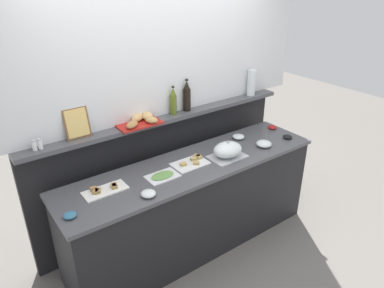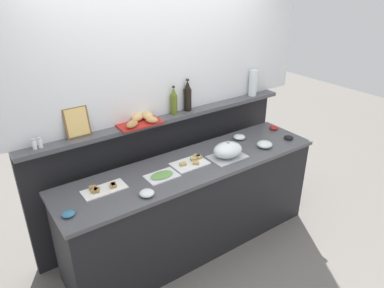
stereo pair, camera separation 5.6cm
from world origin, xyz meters
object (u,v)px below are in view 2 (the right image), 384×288
object	(u,v)px
condiment_bowl_red	(227,144)
olive_oil_bottle	(174,102)
sandwich_platter_rear	(104,189)
framed_picture	(77,122)
wine_bottle_dark	(188,96)
cold_cuts_platter	(162,176)
sandwich_platter_front	(191,163)
bread_basket	(142,120)
condiment_bowl_cream	(289,138)
glass_bowl_large	(265,145)
water_carafe	(253,83)
pepper_shaker	(40,143)
salt_shaker	(34,144)
glass_bowl_medium	(147,193)
condiment_bowl_teal	(68,214)
condiment_bowl_dark	(274,128)
serving_cloche	(228,151)
glass_bowl_small	(239,137)

from	to	relation	value
condiment_bowl_red	olive_oil_bottle	world-z (taller)	olive_oil_bottle
sandwich_platter_rear	framed_picture	xyz separation A→B (m)	(-0.01, 0.40, 0.44)
wine_bottle_dark	framed_picture	size ratio (longest dim) A/B	1.23
sandwich_platter_rear	olive_oil_bottle	world-z (taller)	olive_oil_bottle
cold_cuts_platter	olive_oil_bottle	xyz separation A→B (m)	(0.43, 0.47, 0.44)
sandwich_platter_front	bread_basket	size ratio (longest dim) A/B	0.81
condiment_bowl_cream	wine_bottle_dark	bearing A→B (deg)	145.84
glass_bowl_large	water_carafe	xyz separation A→B (m)	(0.33, 0.55, 0.44)
condiment_bowl_red	pepper_shaker	xyz separation A→B (m)	(-1.65, 0.32, 0.35)
salt_shaker	pepper_shaker	size ratio (longest dim) A/B	1.00
sandwich_platter_rear	condiment_bowl_cream	world-z (taller)	sandwich_platter_rear
salt_shaker	olive_oil_bottle	bearing A→B (deg)	0.94
glass_bowl_medium	condiment_bowl_teal	bearing A→B (deg)	170.40
sandwich_platter_rear	condiment_bowl_teal	distance (m)	0.37
glass_bowl_medium	salt_shaker	bearing A→B (deg)	134.40
cold_cuts_platter	framed_picture	size ratio (longest dim) A/B	1.07
wine_bottle_dark	pepper_shaker	xyz separation A→B (m)	(-1.41, -0.03, -0.10)
salt_shaker	pepper_shaker	distance (m)	0.04
framed_picture	water_carafe	xyz separation A→B (m)	(1.94, -0.04, 0.01)
olive_oil_bottle	framed_picture	size ratio (longest dim) A/B	1.07
glass_bowl_large	salt_shaker	size ratio (longest dim) A/B	1.74
condiment_bowl_dark	water_carafe	xyz separation A→B (m)	(-0.08, 0.29, 0.45)
sandwich_platter_rear	condiment_bowl_red	distance (m)	1.32
water_carafe	condiment_bowl_teal	bearing A→B (deg)	-166.73
cold_cuts_platter	wine_bottle_dark	xyz separation A→B (m)	(0.59, 0.48, 0.46)
serving_cloche	glass_bowl_small	distance (m)	0.44
glass_bowl_medium	water_carafe	bearing A→B (deg)	20.57
sandwich_platter_front	glass_bowl_large	xyz separation A→B (m)	(0.78, -0.14, 0.02)
serving_cloche	salt_shaker	xyz separation A→B (m)	(-1.53, 0.51, 0.29)
salt_shaker	water_carafe	distance (m)	2.30
serving_cloche	pepper_shaker	bearing A→B (deg)	161.15
condiment_bowl_teal	glass_bowl_small	bearing A→B (deg)	8.11
glass_bowl_large	condiment_bowl_teal	world-z (taller)	glass_bowl_large
olive_oil_bottle	condiment_bowl_red	bearing A→B (deg)	-39.87
sandwich_platter_rear	condiment_bowl_dark	size ratio (longest dim) A/B	3.60
condiment_bowl_teal	salt_shaker	size ratio (longest dim) A/B	1.09
condiment_bowl_cream	olive_oil_bottle	world-z (taller)	olive_oil_bottle
cold_cuts_platter	serving_cloche	bearing A→B (deg)	-4.66
condiment_bowl_teal	wine_bottle_dark	bearing A→B (deg)	21.56
glass_bowl_medium	glass_bowl_small	xyz separation A→B (m)	(1.28, 0.36, 0.00)
sandwich_platter_rear	serving_cloche	size ratio (longest dim) A/B	1.03
cold_cuts_platter	water_carafe	size ratio (longest dim) A/B	0.98
sandwich_platter_front	condiment_bowl_cream	size ratio (longest dim) A/B	3.31
sandwich_platter_rear	condiment_bowl_dark	bearing A→B (deg)	2.09
cold_cuts_platter	glass_bowl_medium	distance (m)	0.30
condiment_bowl_teal	sandwich_platter_front	bearing A→B (deg)	6.24
condiment_bowl_teal	serving_cloche	bearing A→B (deg)	0.96
cold_cuts_platter	olive_oil_bottle	bearing A→B (deg)	47.58
sandwich_platter_front	framed_picture	world-z (taller)	framed_picture
glass_bowl_small	wine_bottle_dark	distance (m)	0.69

